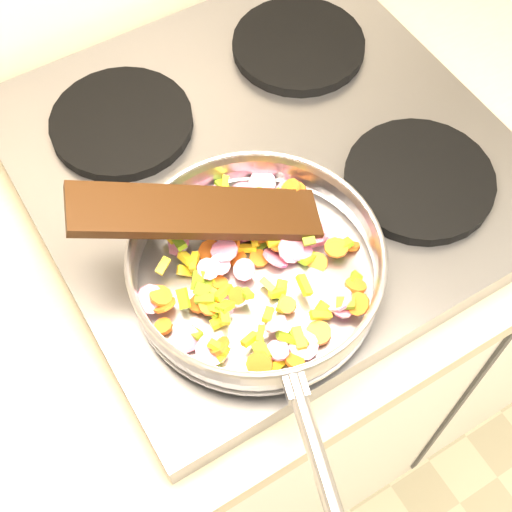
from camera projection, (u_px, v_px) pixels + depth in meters
cooktop at (266, 164)px, 0.95m from camera, size 0.60×0.60×0.04m
grate_fl at (227, 281)px, 0.82m from camera, size 0.19×0.19×0.02m
grate_fr at (419, 180)px, 0.90m from camera, size 0.19×0.19×0.02m
grate_bl at (122, 122)px, 0.95m from camera, size 0.19×0.19×0.02m
grate_br at (298, 45)px, 1.02m from camera, size 0.19×0.19×0.02m
saute_pan at (257, 267)px, 0.79m from camera, size 0.32×0.48×0.06m
vegetable_heap at (256, 263)px, 0.80m from camera, size 0.27×0.26×0.05m
wooden_spatula at (198, 212)px, 0.78m from camera, size 0.28×0.16×0.10m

